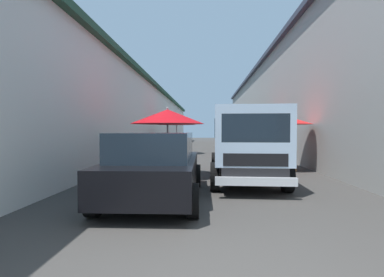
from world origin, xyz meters
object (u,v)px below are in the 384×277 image
Objects in this scene: fruit_stall_mid_lane at (177,126)px; fruit_stall_far_right at (167,123)px; fruit_stall_near_left at (282,130)px; plastic_stool at (271,153)px; hatchback_car at (156,166)px; delivery_truck at (247,148)px; vendor_by_crates at (235,146)px; fruit_stall_near_right at (254,126)px; parked_scooter at (171,154)px.

fruit_stall_mid_lane is 9.14m from fruit_stall_far_right.
plastic_stool is (4.02, -0.52, -1.22)m from fruit_stall_near_left.
hatchback_car is at bearing -176.01° from fruit_stall_mid_lane.
delivery_truck is (-3.15, 1.76, -0.50)m from fruit_stall_near_left.
vendor_by_crates is 3.51m from plastic_stool.
fruit_stall_mid_lane reaches higher than fruit_stall_near_left.
vendor_by_crates is (-3.61, 1.39, -0.93)m from fruit_stall_near_right.
fruit_stall_far_right is at bearing 114.92° from fruit_stall_near_left.
plastic_stool is (-3.18, -5.32, -1.46)m from fruit_stall_mid_lane.
fruit_stall_mid_lane is 1.46× the size of parked_scooter.
fruit_stall_near_left is at bearing -29.22° from delivery_truck.
fruit_stall_near_right is 1.43× the size of parked_scooter.
hatchback_car is 6.41m from parked_scooter.
fruit_stall_mid_lane is at bearing 28.20° from vendor_by_crates.
fruit_stall_near_right reaches higher than plastic_stool.
delivery_truck is at bearing -54.84° from hatchback_car.
parked_scooter is (6.39, 0.48, -0.29)m from hatchback_car.
fruit_stall_far_right is 0.60× the size of hatchback_car.
fruit_stall_near_left is at bearing -177.09° from fruit_stall_near_right.
fruit_stall_near_left is 1.30× the size of parked_scooter.
vendor_by_crates is at bearing -151.80° from fruit_stall_mid_lane.
delivery_truck reaches higher than parked_scooter.
hatchback_car is 2.59× the size of vendor_by_crates.
delivery_truck reaches higher than hatchback_car.
fruit_stall_far_right is 1.39× the size of parked_scooter.
fruit_stall_near_right is (-2.28, -4.55, 0.00)m from fruit_stall_mid_lane.
fruit_stall_far_right is 0.97× the size of fruit_stall_near_right.
parked_scooter is at bearing 115.22° from plastic_stool.
parked_scooter is (3.60, 0.33, -1.30)m from fruit_stall_far_right.
delivery_truck is at bearing -117.68° from fruit_stall_far_right.
fruit_stall_mid_lane is at bearing 3.58° from parked_scooter.
fruit_stall_near_right is at bearing 40.65° from plastic_stool.
plastic_stool is at bearing -38.46° from vendor_by_crates.
parked_scooter is at bearing -176.42° from fruit_stall_mid_lane.
fruit_stall_far_right is at bearing 62.32° from delivery_truck.
hatchback_car is at bearing 139.85° from fruit_stall_near_left.
hatchback_car is (-11.91, -0.83, -1.05)m from fruit_stall_mid_lane.
fruit_stall_far_right is at bearing 150.47° from fruit_stall_near_right.
hatchback_car reaches higher than plastic_stool.
fruit_stall_near_right is 0.49× the size of delivery_truck.
fruit_stall_near_right reaches higher than vendor_by_crates.
fruit_stall_mid_lane is (7.20, 4.80, 0.24)m from fruit_stall_near_left.
vendor_by_crates is (1.31, 1.64, -0.68)m from fruit_stall_near_left.
fruit_stall_mid_lane is 5.09m from fruit_stall_near_right.
fruit_stall_near_right is at bearing -116.66° from fruit_stall_mid_lane.
parked_scooter is (-3.23, 4.20, -1.34)m from fruit_stall_near_right.
fruit_stall_near_left is 3.64m from delivery_truck.
vendor_by_crates is (-5.89, -3.16, -0.92)m from fruit_stall_mid_lane.
vendor_by_crates is at bearing -1.59° from delivery_truck.
fruit_stall_mid_lane is 0.63× the size of hatchback_car.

